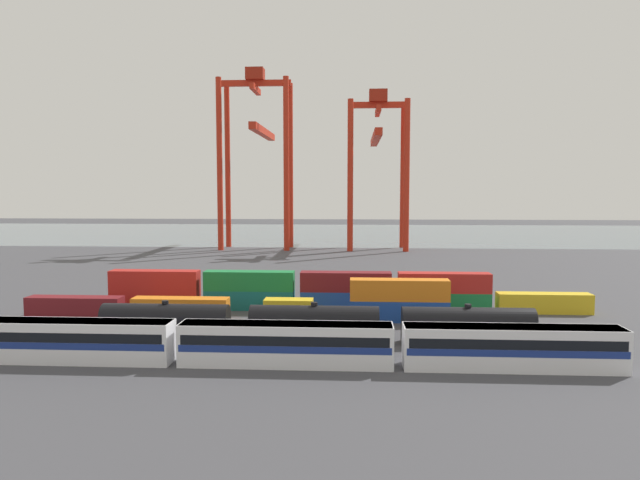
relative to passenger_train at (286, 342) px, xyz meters
name	(u,v)px	position (x,y,z in m)	size (l,w,h in m)	color
ground_plane	(348,274)	(5.13, 59.14, -2.14)	(420.00, 420.00, 0.00)	#424247
harbour_water	(351,233)	(5.13, 164.12, -2.14)	(400.00, 110.00, 0.01)	slate
passenger_train	(286,342)	(0.00, 0.00, 0.00)	(60.60, 3.14, 3.90)	silver
freight_tank_row	(314,323)	(2.05, 8.22, -0.13)	(45.71, 2.83, 4.29)	#232326
shipping_container_0	(75,307)	(-29.22, 18.73, -0.84)	(12.10, 2.44, 2.60)	maroon
shipping_container_1	(181,308)	(-15.55, 18.73, -0.84)	(12.10, 2.44, 2.60)	orange
shipping_container_2	(289,309)	(-1.87, 18.73, -0.84)	(6.04, 2.44, 2.60)	gold
shipping_container_3	(399,311)	(11.80, 18.73, -0.84)	(12.10, 2.44, 2.60)	#1C4299
shipping_container_4	(399,290)	(11.80, 18.73, 1.76)	(12.10, 2.44, 2.60)	orange
shipping_container_5	(155,299)	(-20.90, 24.70, -0.84)	(12.10, 2.44, 2.60)	#AD211C
shipping_container_6	(155,280)	(-20.90, 24.70, 1.76)	(12.10, 2.44, 2.60)	#AD211C
shipping_container_7	(250,300)	(-7.88, 24.70, -0.84)	(12.10, 2.44, 2.60)	#146066
shipping_container_8	(249,281)	(-7.88, 24.70, 1.76)	(12.10, 2.44, 2.60)	#197538
shipping_container_9	(346,301)	(5.14, 24.70, -0.84)	(12.10, 2.44, 2.60)	#1C4299
shipping_container_10	(346,282)	(5.14, 24.70, 1.76)	(12.10, 2.44, 2.60)	maroon
shipping_container_11	(444,302)	(18.16, 24.70, -0.84)	(12.10, 2.44, 2.60)	#197538
shipping_container_12	(444,283)	(18.16, 24.70, 1.76)	(12.10, 2.44, 2.60)	#AD211C
shipping_container_13	(544,303)	(31.18, 24.70, -0.84)	(12.10, 2.44, 2.60)	gold
gantry_crane_west	(257,143)	(-20.69, 109.05, 27.07)	(19.48, 36.78, 49.01)	red
gantry_crane_central	(377,153)	(12.52, 109.77, 24.31)	(16.28, 40.30, 42.91)	red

